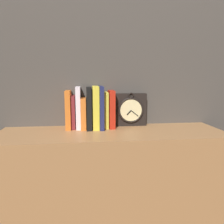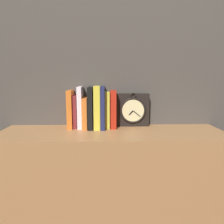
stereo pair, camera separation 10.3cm
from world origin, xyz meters
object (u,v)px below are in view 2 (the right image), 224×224
object	(u,v)px
book_slot7_yellow	(107,110)
book_slot8_red	(113,109)
book_slot3_orange	(85,113)
book_slot0_orange	(71,109)
book_slot2_white	(80,107)
book_slot4_black	(91,108)
book_slot5_yellow	(97,107)
clock	(132,110)
book_slot1_maroon	(75,111)
book_slot6_navy	(103,107)

from	to	relation	value
book_slot7_yellow	book_slot8_red	bearing A→B (deg)	-6.49
book_slot3_orange	book_slot8_red	size ratio (longest dim) A/B	0.81
book_slot0_orange	book_slot2_white	size ratio (longest dim) A/B	0.91
book_slot8_red	book_slot7_yellow	bearing A→B (deg)	173.51
book_slot4_black	book_slot8_red	world-z (taller)	book_slot4_black
book_slot4_black	book_slot5_yellow	bearing A→B (deg)	5.33
book_slot5_yellow	clock	bearing A→B (deg)	11.58
clock	book_slot7_yellow	distance (m)	0.16
book_slot1_maroon	book_slot8_red	size ratio (longest dim) A/B	0.87
book_slot5_yellow	book_slot7_yellow	xyz separation A→B (m)	(0.06, 0.01, -0.02)
book_slot1_maroon	book_slot8_red	distance (m)	0.23
book_slot0_orange	book_slot3_orange	xyz separation A→B (m)	(0.09, -0.01, -0.02)
book_slot5_yellow	book_slot7_yellow	bearing A→B (deg)	14.00
book_slot6_navy	clock	bearing A→B (deg)	14.96
book_slot6_navy	book_slot7_yellow	distance (m)	0.04
book_slot2_white	book_slot4_black	xyz separation A→B (m)	(0.06, -0.01, -0.00)
clock	book_slot7_yellow	size ratio (longest dim) A/B	0.98
book_slot6_navy	book_slot0_orange	bearing A→B (deg)	175.59
clock	book_slot3_orange	bearing A→B (deg)	-171.77
book_slot4_black	book_slot2_white	bearing A→B (deg)	166.67
book_slot2_white	book_slot6_navy	world-z (taller)	book_slot6_navy
book_slot5_yellow	book_slot7_yellow	distance (m)	0.06
book_slot3_orange	book_slot8_red	xyz separation A→B (m)	(0.17, 0.01, 0.02)
book_slot6_navy	book_slot7_yellow	xyz separation A→B (m)	(0.03, 0.02, -0.02)
book_slot5_yellow	book_slot7_yellow	world-z (taller)	book_slot5_yellow
book_slot1_maroon	book_slot3_orange	world-z (taller)	book_slot1_maroon
book_slot3_orange	book_slot5_yellow	world-z (taller)	book_slot5_yellow
book_slot5_yellow	book_slot4_black	bearing A→B (deg)	-174.67
clock	book_slot3_orange	distance (m)	0.29
clock	book_slot5_yellow	world-z (taller)	book_slot5_yellow
book_slot8_red	book_slot4_black	bearing A→B (deg)	-173.78
book_slot1_maroon	book_slot2_white	distance (m)	0.04
book_slot3_orange	book_slot6_navy	xyz separation A→B (m)	(0.10, -0.01, 0.03)
clock	book_slot5_yellow	size ratio (longest dim) A/B	0.84
clock	book_slot1_maroon	xyz separation A→B (m)	(-0.35, -0.03, -0.00)
book_slot1_maroon	book_slot5_yellow	distance (m)	0.14
book_slot4_black	book_slot6_navy	distance (m)	0.07
book_slot2_white	book_slot3_orange	xyz separation A→B (m)	(0.03, -0.01, -0.03)
book_slot4_black	book_slot8_red	size ratio (longest dim) A/B	1.09
book_slot0_orange	book_slot4_black	distance (m)	0.12
book_slot0_orange	book_slot8_red	distance (m)	0.25
book_slot4_black	book_slot1_maroon	bearing A→B (deg)	167.29
book_slot4_black	book_slot6_navy	world-z (taller)	book_slot6_navy
book_slot6_navy	book_slot8_red	xyz separation A→B (m)	(0.06, 0.02, -0.01)
book_slot0_orange	clock	bearing A→B (deg)	5.22
clock	book_slot3_orange	world-z (taller)	clock
book_slot3_orange	book_slot4_black	world-z (taller)	book_slot4_black
book_slot0_orange	book_slot3_orange	bearing A→B (deg)	-4.76
book_slot0_orange	book_slot6_navy	bearing A→B (deg)	-4.41
clock	book_slot8_red	bearing A→B (deg)	-164.62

